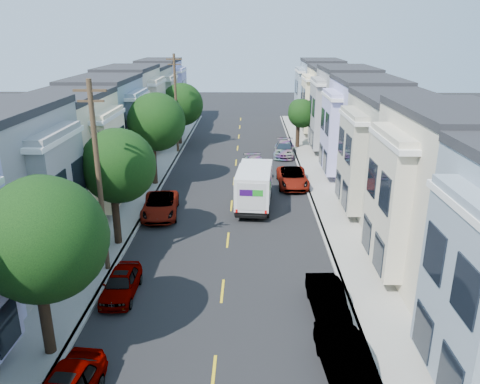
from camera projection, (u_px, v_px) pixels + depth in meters
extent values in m
plane|color=black|center=(222.00, 291.00, 23.27)|extent=(160.00, 160.00, 0.00)
cube|color=black|center=(233.00, 193.00, 37.44)|extent=(12.00, 70.00, 0.02)
cube|color=gray|center=(158.00, 191.00, 37.54)|extent=(0.30, 70.00, 0.15)
cube|color=gray|center=(308.00, 192.00, 37.31)|extent=(0.30, 70.00, 0.15)
cube|color=gray|center=(142.00, 191.00, 37.56)|extent=(2.60, 70.00, 0.15)
cube|color=gray|center=(325.00, 192.00, 37.28)|extent=(2.60, 70.00, 0.15)
cube|color=gold|center=(233.00, 193.00, 37.45)|extent=(0.12, 70.00, 0.01)
cube|color=#ADAB96|center=(95.00, 192.00, 37.66)|extent=(5.00, 70.00, 8.50)
cube|color=#ADAB96|center=(373.00, 194.00, 37.23)|extent=(5.00, 70.00, 8.50)
cylinder|color=black|center=(46.00, 318.00, 18.19)|extent=(0.44, 0.44, 3.41)
sphere|color=#1A440F|center=(41.00, 239.00, 17.09)|extent=(4.70, 4.70, 4.70)
cylinder|color=black|center=(116.00, 218.00, 27.80)|extent=(0.44, 0.44, 3.45)
sphere|color=#1A440F|center=(117.00, 166.00, 26.74)|extent=(4.32, 4.32, 4.32)
cylinder|color=black|center=(154.00, 164.00, 38.78)|extent=(0.44, 0.44, 3.69)
sphere|color=#1A440F|center=(155.00, 122.00, 37.63)|extent=(4.70, 4.70, 4.70)
cylinder|color=black|center=(180.00, 132.00, 52.85)|extent=(0.44, 0.44, 2.91)
sphere|color=#1A440F|center=(181.00, 104.00, 51.83)|extent=(4.70, 4.70, 4.70)
cylinder|color=black|center=(298.00, 136.00, 51.32)|extent=(0.44, 0.44, 2.74)
sphere|color=#1A440F|center=(301.00, 113.00, 50.52)|extent=(3.10, 3.10, 3.10)
cylinder|color=#42301E|center=(99.00, 183.00, 23.65)|extent=(0.26, 0.26, 10.00)
cube|color=#42301E|center=(90.00, 90.00, 22.15)|extent=(1.60, 0.12, 0.12)
cylinder|color=#42301E|center=(176.00, 105.00, 48.22)|extent=(0.26, 0.26, 10.00)
cube|color=#42301E|center=(174.00, 59.00, 46.72)|extent=(1.60, 0.12, 0.12)
cube|color=silver|center=(254.00, 187.00, 33.06)|extent=(2.35, 4.21, 2.30)
cube|color=silver|center=(254.00, 175.00, 36.01)|extent=(2.35, 1.96, 2.12)
cube|color=black|center=(254.00, 199.00, 34.31)|extent=(2.16, 6.05, 0.24)
cube|color=#2D0A51|center=(250.00, 193.00, 30.99)|extent=(0.88, 0.04, 0.43)
cube|color=#198C1E|center=(261.00, 193.00, 30.97)|extent=(0.69, 0.04, 0.43)
cylinder|color=black|center=(239.00, 211.00, 32.44)|extent=(0.27, 0.88, 0.88)
cylinder|color=black|center=(270.00, 211.00, 32.40)|extent=(0.27, 0.88, 0.88)
cylinder|color=black|center=(240.00, 192.00, 36.18)|extent=(0.27, 0.88, 0.88)
cylinder|color=black|center=(268.00, 193.00, 36.13)|extent=(0.27, 0.88, 0.88)
imported|color=black|center=(256.00, 166.00, 42.37)|extent=(2.62, 4.78, 1.36)
imported|color=#A8A8A8|center=(121.00, 284.00, 22.71)|extent=(1.56, 3.97, 1.28)
imported|color=#430719|center=(160.00, 206.00, 32.63)|extent=(2.89, 5.40, 1.44)
imported|color=#596164|center=(345.00, 362.00, 17.26)|extent=(1.87, 4.36, 1.41)
imported|color=#BDBCBF|center=(327.00, 300.00, 21.31)|extent=(1.60, 4.05, 1.33)
imported|color=black|center=(292.00, 178.00, 38.81)|extent=(2.46, 5.25, 1.45)
imported|color=black|center=(284.00, 149.00, 48.23)|extent=(2.49, 4.97, 1.44)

